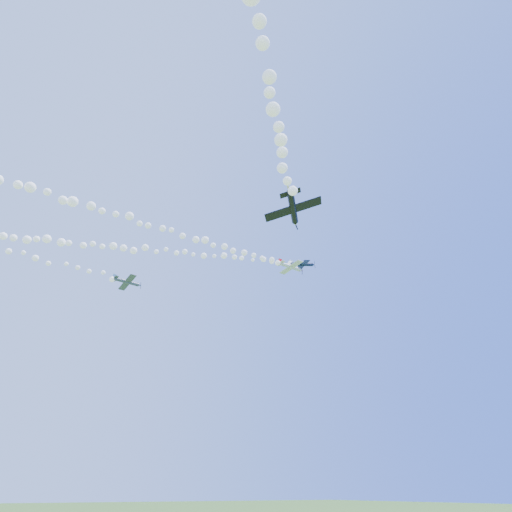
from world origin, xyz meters
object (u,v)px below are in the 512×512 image
plane_white (291,267)px  plane_grey (127,282)px  plane_navy (302,265)px  plane_black (293,208)px

plane_white → plane_grey: (-35.99, 7.80, -9.32)m
plane_navy → plane_black: plane_navy is taller
plane_navy → plane_white: bearing=-167.7°
plane_white → plane_black: bearing=-127.2°
plane_grey → plane_black: plane_grey is taller
plane_grey → plane_black: size_ratio=0.93×
plane_white → plane_black: 45.57m
plane_white → plane_black: plane_white is taller
plane_grey → plane_white: bearing=-19.2°
plane_grey → plane_navy: bearing=-18.6°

